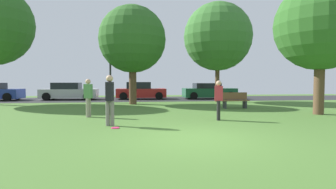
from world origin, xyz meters
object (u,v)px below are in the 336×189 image
object	(u,v)px
maple_tree_near	(321,26)
person_catcher	(88,96)
parked_car_silver	(69,92)
park_bench	(234,100)
person_bystander	(110,98)
street_lamp_post	(110,71)
oak_tree_center	(218,37)
person_thrower	(219,99)
parked_car_green	(209,91)
parked_car_red	(140,91)
frisbee_disc	(115,128)
birch_tree_lone	(132,39)

from	to	relation	value
maple_tree_near	person_catcher	size ratio (longest dim) A/B	3.77
parked_car_silver	park_bench	world-z (taller)	parked_car_silver
person_bystander	street_lamp_post	size ratio (longest dim) A/B	0.39
oak_tree_center	person_catcher	xyz separation A→B (m)	(-8.16, -7.45, -3.94)
person_thrower	parked_car_green	size ratio (longest dim) A/B	0.34
parked_car_silver	parked_car_red	xyz separation A→B (m)	(5.98, 0.02, 0.02)
frisbee_disc	parked_car_green	size ratio (longest dim) A/B	0.06
maple_tree_near	parked_car_red	world-z (taller)	maple_tree_near
person_thrower	parked_car_silver	distance (m)	15.55
parked_car_silver	parked_car_green	xyz separation A→B (m)	(11.96, -0.41, -0.01)
parked_car_red	parked_car_green	world-z (taller)	parked_car_red
person_bystander	parked_car_silver	bearing A→B (deg)	28.75
oak_tree_center	parked_car_silver	distance (m)	12.94
frisbee_disc	parked_car_red	xyz separation A→B (m)	(1.16, 14.19, 0.66)
frisbee_disc	parked_car_red	size ratio (longest dim) A/B	0.06
person_bystander	park_bench	xyz separation A→B (m)	(6.52, 5.14, -0.52)
oak_tree_center	parked_car_red	world-z (taller)	oak_tree_center
birch_tree_lone	person_thrower	xyz separation A→B (m)	(3.42, -7.69, -3.46)
person_catcher	parked_car_silver	distance (m)	11.78
maple_tree_near	park_bench	xyz separation A→B (m)	(-2.86, 3.15, -3.64)
person_bystander	parked_car_red	distance (m)	13.76
person_catcher	person_bystander	size ratio (longest dim) A/B	0.94
birch_tree_lone	person_catcher	distance (m)	7.24
oak_tree_center	park_bench	xyz separation A→B (m)	(-0.50, -4.71, -4.39)
frisbee_disc	person_thrower	bearing A→B (deg)	18.57
person_thrower	frisbee_disc	distance (m)	4.25
parked_car_green	street_lamp_post	world-z (taller)	street_lamp_post
person_thrower	parked_car_red	bearing A→B (deg)	-61.09
person_thrower	maple_tree_near	bearing A→B (deg)	-150.63
maple_tree_near	parked_car_green	xyz separation A→B (m)	(-2.03, 11.25, -3.46)
person_catcher	parked_car_silver	world-z (taller)	person_catcher
maple_tree_near	parked_car_green	world-z (taller)	maple_tree_near
birch_tree_lone	parked_car_red	world-z (taller)	birch_tree_lone
street_lamp_post	person_bystander	bearing A→B (deg)	-85.08
parked_car_green	frisbee_disc	bearing A→B (deg)	-117.42
parked_car_red	park_bench	size ratio (longest dim) A/B	2.65
maple_tree_near	parked_car_silver	xyz separation A→B (m)	(-13.99, 11.66, -3.45)
person_catcher	street_lamp_post	bearing A→B (deg)	104.44
oak_tree_center	maple_tree_near	bearing A→B (deg)	-73.28
maple_tree_near	person_bystander	world-z (taller)	maple_tree_near
birch_tree_lone	parked_car_green	xyz separation A→B (m)	(6.62, 4.74, -3.67)
maple_tree_near	street_lamp_post	world-z (taller)	maple_tree_near
person_catcher	park_bench	size ratio (longest dim) A/B	1.03
parked_car_silver	person_thrower	bearing A→B (deg)	-55.67
person_thrower	park_bench	distance (m)	4.94
frisbee_disc	street_lamp_post	distance (m)	10.59
oak_tree_center	birch_tree_lone	world-z (taller)	oak_tree_center
parked_car_red	street_lamp_post	xyz separation A→B (m)	(-2.21, -3.89, 1.58)
maple_tree_near	oak_tree_center	bearing A→B (deg)	106.72
parked_car_red	parked_car_green	distance (m)	6.00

